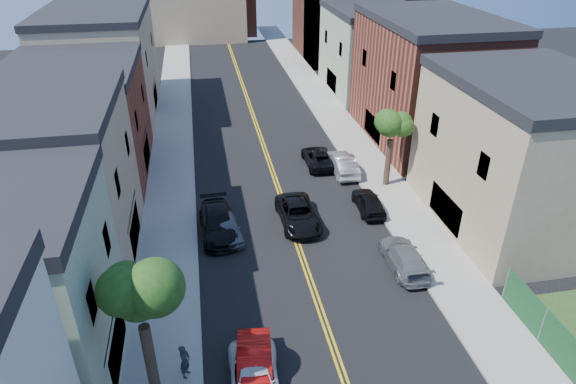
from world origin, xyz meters
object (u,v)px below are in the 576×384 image
black_suv_lane (298,214)px  pedestrian_left (185,361)px  red_sedan (255,369)px  grey_car_left (227,227)px  black_car_right (369,202)px  grey_car_right (404,257)px  black_car_left (218,223)px  silver_car_right (342,163)px  white_pickup (255,382)px  dark_car_right_far (318,157)px

black_suv_lane → pedestrian_left: (-7.20, -11.21, 0.29)m
red_sedan → grey_car_left: bearing=97.5°
black_car_right → grey_car_right: bearing=92.1°
red_sedan → black_car_left: 11.72m
grey_car_right → black_suv_lane: (-5.00, 5.55, 0.03)m
black_car_right → grey_car_left: bearing=10.4°
silver_car_right → pedestrian_left: (-12.02, -17.75, 0.24)m
white_pickup → grey_car_right: size_ratio=1.00×
grey_car_left → black_suv_lane: bearing=1.0°
red_sedan → white_pickup: 0.62m
black_car_right → pedestrian_left: (-12.20, -11.93, 0.33)m
dark_car_right_far → black_car_left: bearing=44.5°
black_car_left → silver_car_right: 12.06m
silver_car_right → black_car_right: bearing=92.1°
black_car_left → pedestrian_left: bearing=-102.8°
pedestrian_left → dark_car_right_far: bearing=-6.9°
grey_car_left → pedestrian_left: (-2.56, -10.53, 0.33)m
white_pickup → silver_car_right: silver_car_right is taller
grey_car_left → dark_car_right_far: (7.94, 8.88, -0.03)m
red_sedan → silver_car_right: 20.57m
dark_car_right_far → white_pickup: bearing=69.4°
black_car_left → grey_car_right: (10.18, -5.35, -0.09)m
white_pickup → black_suv_lane: (4.38, 12.50, 0.06)m
black_suv_lane → grey_car_right: bearing=-49.3°
red_sedan → black_suv_lane: size_ratio=0.85×
dark_car_right_far → black_suv_lane: 8.84m
black_suv_lane → black_car_right: bearing=6.9°
red_sedan → black_car_right: bearing=59.4°
grey_car_right → black_suv_lane: black_suv_lane is taller
black_car_right → silver_car_right: bearing=-86.2°
grey_car_left → dark_car_right_far: size_ratio=0.85×
red_sedan → grey_car_right: red_sedan is taller
black_car_right → white_pickup: bearing=56.8°
black_car_left → silver_car_right: (10.00, 6.75, 0.00)m
grey_car_left → black_suv_lane: 4.69m
black_car_left → pedestrian_left: (-2.02, -11.01, 0.24)m
black_car_left → black_car_right: size_ratio=1.33×
red_sedan → grey_car_right: size_ratio=0.93×
pedestrian_left → grey_car_left: bearing=7.9°
pedestrian_left → black_car_right: bearing=-24.1°
black_car_right → dark_car_right_far: 7.66m
black_car_left → white_pickup: bearing=-88.7°
grey_car_right → white_pickup: bearing=37.7°
grey_car_left → silver_car_right: bearing=30.0°
white_pickup → grey_car_right: (9.38, 6.95, 0.03)m
white_pickup → black_car_right: (9.38, 13.23, 0.03)m
grey_car_left → pedestrian_left: bearing=-111.0°
white_pickup → black_car_left: (-0.80, 12.30, 0.12)m
grey_car_right → black_suv_lane: bearing=-46.9°
white_pickup → pedestrian_left: (-2.82, 1.30, 0.36)m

